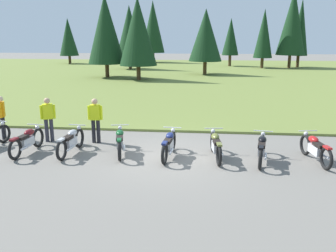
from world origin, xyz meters
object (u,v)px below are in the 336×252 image
rider_checking_bike (48,117)px  motorcycle_black (262,149)px  motorcycle_silver (71,141)px  motorcycle_red (315,148)px  motorcycle_maroon (27,141)px  motorcycle_olive (216,145)px  motorcycle_british_green (120,141)px  rider_near_row_end (95,118)px  rider_with_back_turned (2,115)px  motorcycle_navy (169,144)px

rider_checking_bike → motorcycle_black: bearing=-11.1°
motorcycle_silver → motorcycle_red: (7.97, 0.01, 0.00)m
motorcycle_maroon → motorcycle_olive: same height
motorcycle_maroon → motorcycle_british_green: bearing=4.5°
rider_near_row_end → motorcycle_british_green: bearing=-45.1°
motorcycle_silver → motorcycle_british_green: bearing=5.4°
motorcycle_red → rider_with_back_turned: (-11.22, 1.48, 0.51)m
rider_with_back_turned → rider_near_row_end: bearing=-2.2°
motorcycle_navy → rider_with_back_turned: (-6.59, 1.52, 0.51)m
motorcycle_british_green → motorcycle_olive: bearing=-2.6°
motorcycle_olive → motorcycle_black: same height
motorcycle_black → motorcycle_red: (1.68, 0.19, 0.00)m
motorcycle_red → rider_with_back_turned: size_ratio=1.25×
motorcycle_silver → rider_checking_bike: rider_checking_bike is taller
motorcycle_maroon → motorcycle_black: 7.79m
motorcycle_maroon → motorcycle_olive: bearing=0.9°
motorcycle_olive → motorcycle_red: size_ratio=1.01×
rider_near_row_end → motorcycle_navy: bearing=-25.6°
motorcycle_silver → motorcycle_navy: same height
motorcycle_silver → rider_with_back_turned: size_ratio=1.26×
motorcycle_black → rider_checking_bike: size_ratio=1.25×
rider_checking_bike → motorcycle_red: bearing=-8.0°
motorcycle_black → motorcycle_olive: bearing=172.4°
motorcycle_silver → rider_near_row_end: (0.46, 1.35, 0.51)m
rider_near_row_end → motorcycle_black: bearing=-14.7°
motorcycle_maroon → motorcycle_silver: (1.50, 0.09, 0.00)m
motorcycle_maroon → motorcycle_red: bearing=0.6°
motorcycle_navy → motorcycle_red: same height
motorcycle_olive → motorcycle_red: (3.12, -0.00, 0.00)m
motorcycle_maroon → motorcycle_olive: (6.35, 0.10, 0.00)m
motorcycle_navy → motorcycle_black: 2.96m
motorcycle_silver → motorcycle_british_green: same height
motorcycle_silver → motorcycle_navy: bearing=-0.4°
motorcycle_silver → motorcycle_black: bearing=-1.6°
motorcycle_silver → rider_checking_bike: size_ratio=1.26×
rider_with_back_turned → motorcycle_british_green: bearing=-15.3°
motorcycle_navy → motorcycle_british_green: bearing=173.9°
motorcycle_silver → rider_checking_bike: (-1.34, 1.32, 0.51)m
motorcycle_silver → rider_checking_bike: bearing=135.4°
motorcycle_british_green → rider_with_back_turned: (-4.90, 1.34, 0.51)m
motorcycle_maroon → motorcycle_black: bearing=-0.7°
motorcycle_red → rider_with_back_turned: bearing=172.5°
motorcycle_british_green → motorcycle_red: (6.32, -0.15, 0.00)m
motorcycle_british_green → rider_near_row_end: bearing=134.9°
motorcycle_navy → rider_near_row_end: rider_near_row_end is taller
motorcycle_maroon → motorcycle_british_green: same height
rider_near_row_end → motorcycle_red: bearing=-10.1°
motorcycle_navy → motorcycle_olive: same height
motorcycle_navy → rider_near_row_end: (-2.87, 1.38, 0.51)m
motorcycle_maroon → rider_checking_bike: bearing=83.3°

